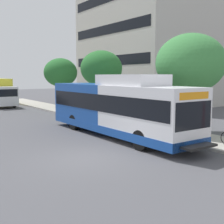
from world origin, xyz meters
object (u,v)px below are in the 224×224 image
at_px(transit_bus, 117,108).
at_px(street_tree_far_block, 61,73).
at_px(street_tree_mid_block, 101,69).
at_px(street_tree_near_stop, 190,63).

distance_m(transit_bus, street_tree_far_block, 16.21).
relative_size(street_tree_mid_block, street_tree_far_block, 1.05).
height_order(street_tree_mid_block, street_tree_far_block, street_tree_mid_block).
xyz_separation_m(transit_bus, street_tree_far_block, (3.79, 15.60, 2.24)).
height_order(transit_bus, street_tree_far_block, street_tree_far_block).
xyz_separation_m(street_tree_mid_block, street_tree_far_block, (-0.13, 7.93, -0.28)).
distance_m(street_tree_near_stop, street_tree_mid_block, 9.59).
bearing_deg(street_tree_near_stop, transit_bus, 155.36).
relative_size(transit_bus, street_tree_far_block, 2.29).
bearing_deg(street_tree_near_stop, street_tree_mid_block, 91.53).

